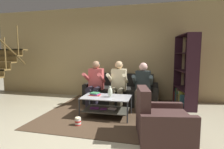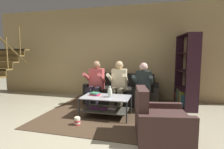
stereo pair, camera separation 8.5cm
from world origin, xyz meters
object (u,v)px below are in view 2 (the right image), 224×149
(vase, at_px, (110,92))
(bookshelf, at_px, (187,80))
(armchair, at_px, (160,122))
(popcorn_tub, at_px, (77,121))
(couch, at_px, (122,93))
(book_stack, at_px, (95,94))
(coffee_table, at_px, (106,103))
(person_seated_middle, at_px, (118,83))
(person_seated_left, at_px, (95,82))
(person_seated_right, at_px, (143,84))

(vase, height_order, bookshelf, bookshelf)
(vase, relative_size, armchair, 0.25)
(popcorn_tub, bearing_deg, couch, 73.77)
(book_stack, bearing_deg, couch, 70.74)
(bookshelf, relative_size, popcorn_tub, 10.79)
(book_stack, bearing_deg, bookshelf, 30.56)
(couch, relative_size, book_stack, 8.63)
(coffee_table, bearing_deg, book_stack, 167.53)
(coffee_table, bearing_deg, vase, -11.83)
(couch, relative_size, armchair, 2.07)
(vase, bearing_deg, bookshelf, 37.39)
(person_seated_middle, relative_size, bookshelf, 0.64)
(person_seated_left, height_order, bookshelf, bookshelf)
(person_seated_left, distance_m, person_seated_middle, 0.63)
(armchair, relative_size, popcorn_tub, 5.58)
(bookshelf, bearing_deg, person_seated_left, -165.33)
(couch, height_order, vase, couch)
(coffee_table, distance_m, vase, 0.29)
(person_seated_middle, height_order, vase, person_seated_middle)
(couch, height_order, book_stack, couch)
(vase, distance_m, armchair, 1.32)
(popcorn_tub, bearing_deg, person_seated_middle, 67.88)
(person_seated_right, bearing_deg, person_seated_left, 179.87)
(coffee_table, bearing_deg, person_seated_middle, 79.68)
(armchair, height_order, popcorn_tub, armchair)
(bookshelf, relative_size, armchair, 1.93)
(couch, relative_size, popcorn_tub, 11.56)
(armchair, bearing_deg, coffee_table, 147.49)
(coffee_table, xyz_separation_m, popcorn_tub, (-0.41, -0.62, -0.22))
(person_seated_middle, bearing_deg, book_stack, -122.32)
(vase, bearing_deg, coffee_table, 168.17)
(bookshelf, bearing_deg, person_seated_middle, -160.37)
(coffee_table, distance_m, bookshelf, 2.33)
(vase, height_order, book_stack, vase)
(person_seated_right, relative_size, vase, 4.89)
(person_seated_middle, xyz_separation_m, vase, (-0.03, -0.73, -0.10))
(person_seated_right, relative_size, bookshelf, 0.62)
(person_seated_middle, relative_size, vase, 5.04)
(vase, bearing_deg, couch, 88.64)
(couch, height_order, person_seated_right, person_seated_right)
(person_seated_middle, height_order, book_stack, person_seated_middle)
(person_seated_middle, height_order, coffee_table, person_seated_middle)
(armchair, bearing_deg, bookshelf, 71.04)
(person_seated_left, height_order, person_seated_middle, person_seated_middle)
(armchair, bearing_deg, person_seated_middle, 125.36)
(person_seated_middle, height_order, popcorn_tub, person_seated_middle)
(person_seated_left, xyz_separation_m, bookshelf, (2.37, 0.62, 0.05))
(person_seated_left, height_order, popcorn_tub, person_seated_left)
(person_seated_left, relative_size, bookshelf, 0.64)
(book_stack, height_order, bookshelf, bookshelf)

